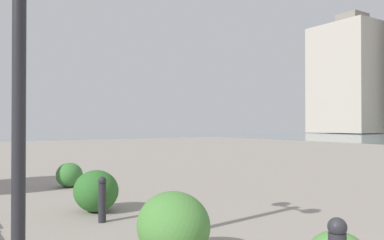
# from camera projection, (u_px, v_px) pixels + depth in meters

# --- Properties ---
(building_highrise) EXTENTS (11.40, 12.22, 21.69)m
(building_highrise) POSITION_uv_depth(u_px,v_px,m) (352.00, 79.00, 69.71)
(building_highrise) COLOR #B2A899
(building_highrise) RESTS_ON ground
(lamppost) EXTENTS (0.98, 0.28, 3.73)m
(lamppost) POSITION_uv_depth(u_px,v_px,m) (19.00, 32.00, 4.01)
(lamppost) COLOR #232328
(lamppost) RESTS_ON ground
(bollard_mid) EXTENTS (0.13, 0.13, 0.71)m
(bollard_mid) POSITION_uv_depth(u_px,v_px,m) (102.00, 198.00, 5.96)
(bollard_mid) COLOR #232328
(bollard_mid) RESTS_ON ground
(shrub_low) EXTENTS (0.70, 0.63, 0.59)m
(shrub_low) POSITION_uv_depth(u_px,v_px,m) (69.00, 175.00, 9.29)
(shrub_low) COLOR #387533
(shrub_low) RESTS_ON ground
(shrub_round) EXTENTS (0.90, 0.81, 0.77)m
(shrub_round) POSITION_uv_depth(u_px,v_px,m) (173.00, 225.00, 4.33)
(shrub_round) COLOR #477F38
(shrub_round) RESTS_ON ground
(shrub_tall) EXTENTS (0.85, 0.77, 0.73)m
(shrub_tall) POSITION_uv_depth(u_px,v_px,m) (96.00, 191.00, 6.69)
(shrub_tall) COLOR #2D6628
(shrub_tall) RESTS_ON ground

